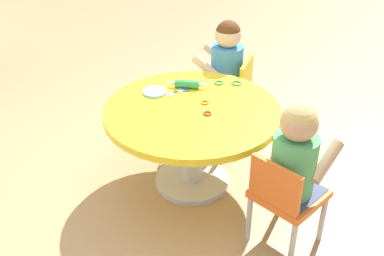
% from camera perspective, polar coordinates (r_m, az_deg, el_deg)
% --- Properties ---
extents(ground_plane, '(10.00, 10.00, 0.00)m').
position_cam_1_polar(ground_plane, '(2.82, -0.00, -6.61)').
color(ground_plane, tan).
extents(craft_table, '(0.97, 0.97, 0.51)m').
position_cam_1_polar(craft_table, '(2.59, -0.00, 0.34)').
color(craft_table, silver).
rests_on(craft_table, ground).
extents(child_chair_left, '(0.42, 0.42, 0.54)m').
position_cam_1_polar(child_chair_left, '(2.28, 11.34, -8.15)').
color(child_chair_left, '#B7B7BC').
rests_on(child_chair_left, ground).
extents(seated_child_left, '(0.43, 0.44, 0.51)m').
position_cam_1_polar(seated_child_left, '(2.18, 12.57, -3.06)').
color(seated_child_left, '#3F4772').
rests_on(seated_child_left, ground).
extents(child_chair_right, '(0.39, 0.39, 0.54)m').
position_cam_1_polar(child_chair_right, '(3.18, 4.76, 4.63)').
color(child_chair_right, '#B7B7BC').
rests_on(child_chair_right, ground).
extents(seated_child_right, '(0.38, 0.42, 0.51)m').
position_cam_1_polar(seated_child_right, '(3.10, 4.23, 8.48)').
color(seated_child_right, '#3F4772').
rests_on(seated_child_right, ground).
extents(rolling_pin, '(0.07, 0.23, 0.05)m').
position_cam_1_polar(rolling_pin, '(2.74, -0.60, 5.41)').
color(rolling_pin, green).
rests_on(rolling_pin, craft_table).
extents(craft_scissors, '(0.13, 0.14, 0.01)m').
position_cam_1_polar(craft_scissors, '(2.71, -1.45, 4.60)').
color(craft_scissors, silver).
rests_on(craft_scissors, craft_table).
extents(playdough_blob_0, '(0.14, 0.14, 0.01)m').
position_cam_1_polar(playdough_blob_0, '(2.70, -4.57, 4.45)').
color(playdough_blob_0, '#8CCCF2').
rests_on(playdough_blob_0, craft_table).
extents(cookie_cutter_0, '(0.05, 0.05, 0.01)m').
position_cam_1_polar(cookie_cutter_0, '(2.58, 1.57, 3.16)').
color(cookie_cutter_0, orange).
rests_on(cookie_cutter_0, craft_table).
extents(cookie_cutter_1, '(0.06, 0.06, 0.01)m').
position_cam_1_polar(cookie_cutter_1, '(2.81, 3.33, 5.58)').
color(cookie_cutter_1, '#4CB259').
rests_on(cookie_cutter_1, craft_table).
extents(cookie_cutter_2, '(0.06, 0.06, 0.01)m').
position_cam_1_polar(cookie_cutter_2, '(2.81, 5.48, 5.50)').
color(cookie_cutter_2, '#4CB259').
rests_on(cookie_cutter_2, craft_table).
extents(cookie_cutter_3, '(0.05, 0.05, 0.01)m').
position_cam_1_polar(cookie_cutter_3, '(2.48, 1.90, 1.80)').
color(cookie_cutter_3, red).
rests_on(cookie_cutter_3, craft_table).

